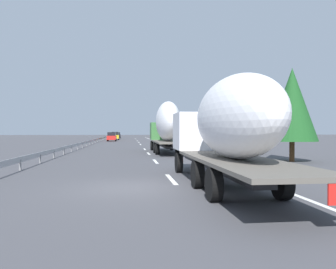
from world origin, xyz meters
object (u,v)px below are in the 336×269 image
(car_black_suv, at_px, (117,135))
(car_red_compact, at_px, (112,137))
(road_sign, at_px, (171,132))
(car_yellow_coupe, at_px, (115,136))
(truck_trailing, at_px, (225,126))
(truck_lead, at_px, (167,125))

(car_black_suv, xyz_separation_m, car_red_compact, (-28.28, 0.26, 0.04))
(car_black_suv, distance_m, car_red_compact, 28.28)
(road_sign, bearing_deg, car_yellow_coupe, 19.25)
(car_black_suv, bearing_deg, truck_trailing, -175.38)
(truck_trailing, bearing_deg, road_sign, -4.37)
(truck_trailing, distance_m, car_red_compact, 58.87)
(truck_lead, xyz_separation_m, truck_trailing, (-19.63, -0.00, -0.38))
(truck_trailing, height_order, car_red_compact, truck_trailing)
(car_yellow_coupe, relative_size, car_black_suv, 1.07)
(truck_lead, height_order, car_red_compact, truck_lead)
(truck_trailing, height_order, road_sign, truck_trailing)
(car_yellow_coupe, relative_size, road_sign, 1.55)
(car_red_compact, distance_m, road_sign, 20.63)
(car_yellow_coupe, bearing_deg, car_black_suv, 0.23)
(truck_trailing, bearing_deg, car_black_suv, 4.62)
(car_yellow_coupe, distance_m, road_sign, 30.45)
(truck_lead, relative_size, road_sign, 4.30)
(car_black_suv, bearing_deg, road_sign, -167.63)
(car_yellow_coupe, bearing_deg, car_red_compact, 178.27)
(truck_lead, bearing_deg, car_red_compact, 10.61)
(road_sign, bearing_deg, truck_trailing, 175.63)
(truck_trailing, xyz_separation_m, car_black_suv, (86.68, 7.00, -1.44))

